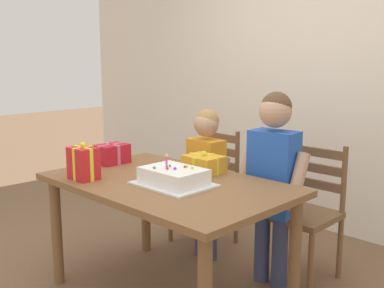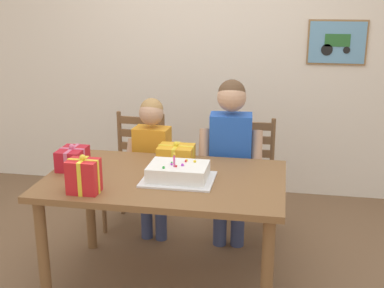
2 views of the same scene
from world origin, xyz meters
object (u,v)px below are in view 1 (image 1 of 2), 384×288
(gift_box_beside_cake, at_px, (204,164))
(chair_left, at_px, (207,186))
(child_older, at_px, (273,170))
(gift_box_red_large, at_px, (83,163))
(birthday_cake, at_px, (174,177))
(child_younger, at_px, (206,169))
(dining_table, at_px, (167,197))
(gift_box_corner_small, at_px, (112,154))
(chair_right, at_px, (305,211))

(gift_box_beside_cake, height_order, chair_left, chair_left)
(chair_left, relative_size, child_older, 0.72)
(gift_box_red_large, height_order, child_older, child_older)
(birthday_cake, bearing_deg, child_younger, 117.64)
(dining_table, bearing_deg, child_older, 60.10)
(dining_table, height_order, gift_box_red_large, gift_box_red_large)
(gift_box_corner_small, relative_size, child_older, 0.17)
(gift_box_beside_cake, xyz_separation_m, chair_left, (-0.46, 0.53, -0.34))
(gift_box_corner_small, relative_size, chair_left, 0.24)
(gift_box_corner_small, distance_m, chair_right, 1.39)
(birthday_cake, distance_m, chair_right, 1.01)
(birthday_cake, relative_size, gift_box_red_large, 1.88)
(dining_table, height_order, child_older, child_older)
(gift_box_corner_small, xyz_separation_m, child_younger, (0.39, 0.55, -0.14))
(birthday_cake, xyz_separation_m, gift_box_red_large, (-0.50, -0.29, 0.05))
(chair_right, height_order, child_younger, child_younger)
(chair_right, height_order, child_older, child_older)
(gift_box_beside_cake, distance_m, child_older, 0.45)
(gift_box_red_large, bearing_deg, gift_box_corner_small, 121.54)
(dining_table, xyz_separation_m, birthday_cake, (0.10, -0.04, 0.15))
(birthday_cake, bearing_deg, gift_box_red_large, -149.85)
(child_older, bearing_deg, chair_right, 66.69)
(dining_table, bearing_deg, gift_box_red_large, -141.13)
(gift_box_red_large, bearing_deg, birthday_cake, 30.15)
(child_younger, bearing_deg, gift_box_red_large, -99.76)
(chair_left, bearing_deg, birthday_cake, -58.35)
(chair_left, distance_m, child_younger, 0.39)
(gift_box_red_large, bearing_deg, chair_right, 53.92)
(dining_table, height_order, child_younger, child_younger)
(dining_table, relative_size, gift_box_red_large, 6.41)
(gift_box_corner_small, bearing_deg, chair_left, 77.07)
(birthday_cake, distance_m, child_older, 0.69)
(dining_table, bearing_deg, birthday_cake, -20.26)
(birthday_cake, relative_size, chair_left, 0.48)
(gift_box_beside_cake, height_order, child_older, child_older)
(chair_left, height_order, chair_right, same)
(dining_table, relative_size, gift_box_corner_small, 6.70)
(birthday_cake, height_order, child_younger, child_younger)
(birthday_cake, bearing_deg, gift_box_beside_cake, 104.16)
(gift_box_corner_small, height_order, child_older, child_older)
(chair_left, bearing_deg, child_older, -16.91)
(child_older, bearing_deg, chair_left, 163.09)
(gift_box_corner_small, bearing_deg, chair_right, 36.21)
(gift_box_beside_cake, height_order, gift_box_corner_small, gift_box_corner_small)
(dining_table, xyz_separation_m, chair_left, (-0.45, 0.85, -0.19))
(dining_table, height_order, birthday_cake, birthday_cake)
(gift_box_corner_small, xyz_separation_m, chair_right, (1.09, 0.79, -0.36))
(gift_box_beside_cake, bearing_deg, chair_left, 130.64)
(child_younger, bearing_deg, dining_table, -68.34)
(gift_box_beside_cake, bearing_deg, chair_right, 49.92)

